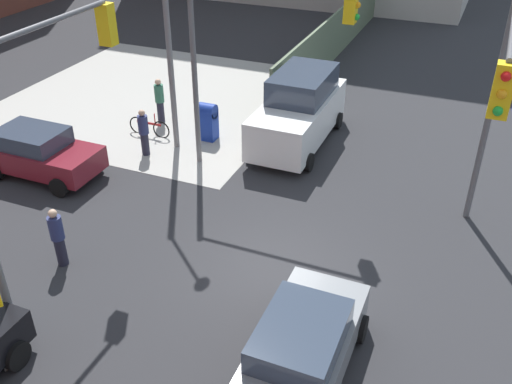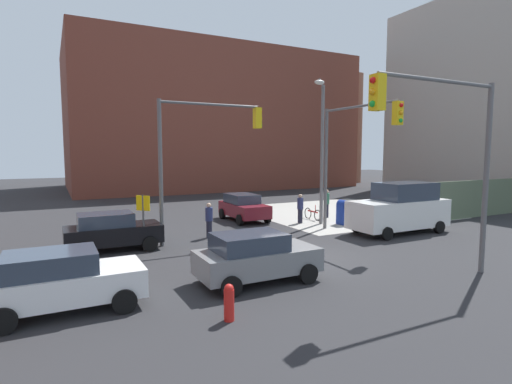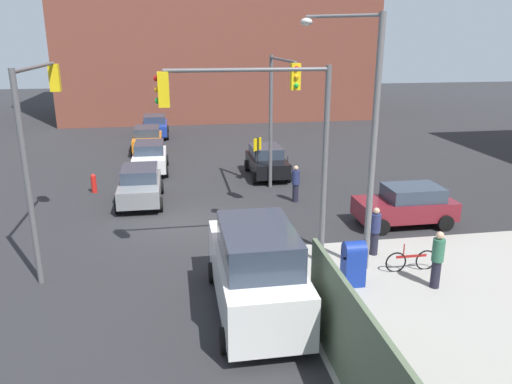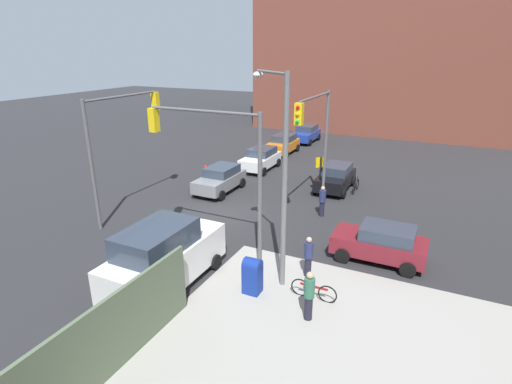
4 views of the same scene
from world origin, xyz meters
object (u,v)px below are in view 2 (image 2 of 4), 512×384
Objects in this scene: traffic_signal_se_corner at (448,138)px; sedan_white at (62,280)px; mailbox_blue at (343,211)px; traffic_signal_nw_corner at (202,143)px; fire_hydrant at (229,302)px; coupe_gray at (256,257)px; pedestrian_crossing at (300,208)px; smokestack at (355,129)px; traffic_signal_ne_corner at (351,143)px; bicycle_leaning_on_fence at (313,214)px; bicycle_at_crosswalk at (104,237)px; pedestrian_walking_north at (209,220)px; hatchback_black at (112,231)px; sedan_maroon at (243,207)px; street_lamp_corner at (322,143)px; van_white_delivery at (400,208)px; pedestrian_waiting at (326,203)px.

traffic_signal_se_corner is 1.64× the size of sedan_white.
traffic_signal_nw_corner is at bearing -176.73° from mailbox_blue.
fire_hydrant is 0.24× the size of coupe_gray.
sedan_white is 1.01× the size of coupe_gray.
pedestrian_crossing is at bearing 49.04° from coupe_gray.
mailbox_blue is at bearing 68.34° from traffic_signal_se_corner.
traffic_signal_ne_corner is at bearing -131.39° from smokestack.
bicycle_leaning_on_fence is (1.40, 0.70, -0.56)m from pedestrian_crossing.
pedestrian_crossing reaches higher than bicycle_at_crosswalk.
pedestrian_crossing is at bearing 50.91° from pedestrian_walking_north.
hatchback_black is 1.40m from bicycle_at_crosswalk.
pedestrian_crossing reaches higher than sedan_maroon.
traffic_signal_nw_corner is 3.82m from pedestrian_walking_north.
smokestack is at bearing 44.56° from bicycle_leaning_on_fence.
pedestrian_crossing is at bearing 80.84° from traffic_signal_se_corner.
pedestrian_walking_north reaches higher than sedan_white.
sedan_white is at bearing -156.01° from mailbox_blue.
traffic_signal_nw_corner is 7.40m from coupe_gray.
street_lamp_corner is 14.54m from fire_hydrant.
street_lamp_corner is at bearing 157.22° from mailbox_blue.
bicycle_leaning_on_fence is at bearing 31.70° from sedan_white.
traffic_signal_ne_corner is 9.49m from coupe_gray.
van_white_delivery is (10.32, 3.65, 0.44)m from coupe_gray.
hatchback_black is at bearing 168.69° from traffic_signal_ne_corner.
hatchback_black is at bearing 100.19° from fire_hydrant.
pedestrian_waiting is 13.69m from bicycle_at_crosswalk.
pedestrian_waiting is (0.60, 2.40, 0.19)m from mailbox_blue.
van_white_delivery is at bearing 18.93° from pedestrian_walking_north.
fire_hydrant is 0.54× the size of bicycle_at_crosswalk.
coupe_gray is at bearing -143.48° from mailbox_blue.
traffic_signal_nw_corner is at bearing -172.24° from street_lamp_corner.
street_lamp_corner is 4.16m from mailbox_blue.
traffic_signal_ne_corner reaches higher than bicycle_at_crosswalk.
traffic_signal_nw_corner reaches higher than sedan_white.
traffic_signal_se_corner is at bearing -86.59° from sedan_maroon.
smokestack is 36.78m from traffic_signal_ne_corner.
sedan_white reaches higher than fire_hydrant.
mailbox_blue is (1.70, 2.52, -3.86)m from traffic_signal_ne_corner.
hatchback_black is (-35.35, -25.29, -6.57)m from smokestack.
hatchback_black is 12.46m from bicycle_leaning_on_fence.
sedan_maroon is (10.30, 10.52, -0.00)m from sedan_white.
bicycle_leaning_on_fence is (12.20, 2.49, -0.50)m from hatchback_black.
pedestrian_walking_north is at bearing 52.15° from traffic_signal_nw_corner.
van_white_delivery is at bearing -114.53° from pedestrian_waiting.
coupe_gray reaches higher than fire_hydrant.
bicycle_leaning_on_fence is (3.97, -1.70, -0.50)m from sedan_maroon.
pedestrian_crossing is (10.80, 1.79, 0.06)m from hatchback_black.
sedan_white is 16.79m from bicycle_leaning_on_fence.
traffic_signal_se_corner is at bearing -61.09° from traffic_signal_nw_corner.
van_white_delivery is (1.07, -3.20, 0.52)m from mailbox_blue.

